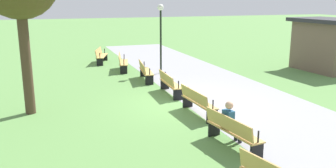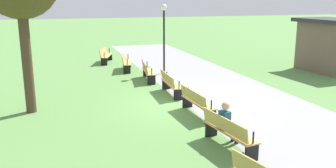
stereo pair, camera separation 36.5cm
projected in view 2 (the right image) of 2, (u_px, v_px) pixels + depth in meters
ground_plane at (185, 103)px, 13.30m from camera, size 120.00×120.00×0.00m
path_paving at (238, 98)px, 13.97m from camera, size 34.26×4.63×0.01m
bench_0 at (105, 55)px, 21.60m from camera, size 1.98×1.05×0.89m
bench_1 at (126, 62)px, 19.34m from camera, size 1.99×0.89×0.89m
bench_2 at (147, 71)px, 16.94m from camera, size 1.98×0.73×0.89m
bench_3 at (170, 83)px, 14.45m from camera, size 1.95×0.56×0.89m
bench_4 at (196, 101)px, 11.87m from camera, size 1.95×0.56×0.89m
bench_5 at (228, 131)px, 9.22m from camera, size 1.98×0.73×0.89m
person_seated at (227, 122)px, 9.46m from camera, size 0.37×0.55×1.20m
lamp_post at (164, 25)px, 18.09m from camera, size 0.32×0.32×3.56m
kiosk at (331, 45)px, 18.81m from camera, size 3.78×2.81×2.80m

